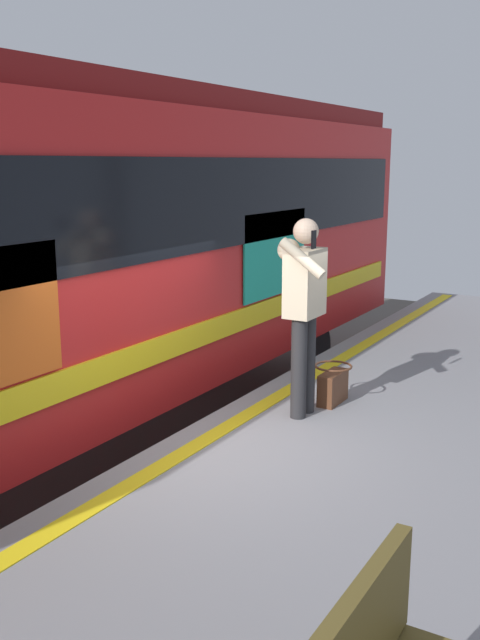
# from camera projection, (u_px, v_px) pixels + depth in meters

# --- Properties ---
(ground_plane) EXTENTS (23.66, 23.66, 0.00)m
(ground_plane) POSITION_uv_depth(u_px,v_px,m) (188.00, 538.00, 6.32)
(ground_plane) COLOR #4C4742
(safety_line) EXTENTS (14.73, 0.16, 0.01)m
(safety_line) POSITION_uv_depth(u_px,v_px,m) (215.00, 434.00, 5.94)
(safety_line) COLOR yellow
(safety_line) RESTS_ON platform
(track_rail_near) EXTENTS (19.53, 0.08, 0.16)m
(track_rail_near) POSITION_uv_depth(u_px,v_px,m) (88.00, 499.00, 6.88)
(track_rail_near) COLOR slate
(track_rail_near) RESTS_ON ground
(train_carriage) EXTENTS (12.09, 2.76, 3.85)m
(train_carriage) POSITION_uv_depth(u_px,v_px,m) (55.00, 244.00, 7.11)
(train_carriage) COLOR red
(train_carriage) RESTS_ON ground
(passenger) EXTENTS (0.57, 0.55, 1.75)m
(passenger) POSITION_uv_depth(u_px,v_px,m) (304.00, 301.00, 6.20)
(passenger) COLOR #262628
(passenger) RESTS_ON platform
(handbag) EXTENTS (0.39, 0.35, 0.37)m
(handbag) POSITION_uv_depth(u_px,v_px,m) (333.00, 385.00, 6.68)
(handbag) COLOR #59331E
(handbag) RESTS_ON platform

